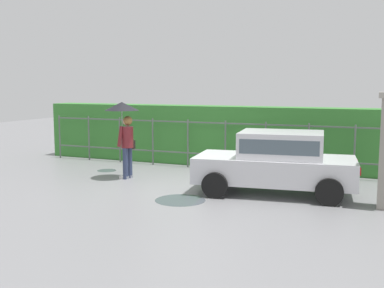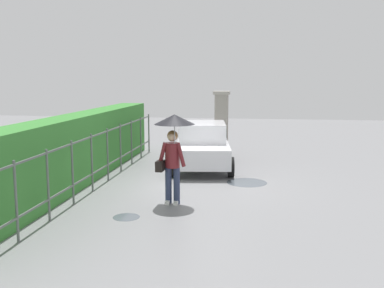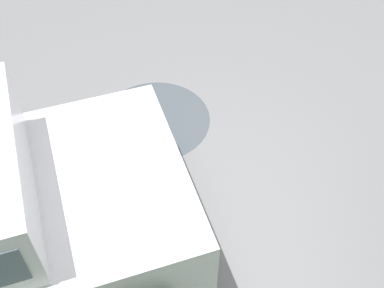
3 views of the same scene
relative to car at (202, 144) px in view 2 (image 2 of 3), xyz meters
name	(u,v)px [view 2 (image 2 of 3)]	position (x,y,z in m)	size (l,w,h in m)	color
ground_plane	(200,185)	(-2.27, -0.20, -0.80)	(40.00, 40.00, 0.00)	slate
car	(202,144)	(0.00, 0.00, 0.00)	(3.89, 2.23, 1.48)	silver
pedestrian	(173,138)	(-4.25, 0.16, 0.75)	(0.93, 0.93, 2.11)	#2D3856
gate_pillar	(221,123)	(2.47, -0.41, 0.44)	(0.60, 0.60, 2.42)	gray
fence_section	(100,156)	(-2.74, 2.47, 0.02)	(11.16, 0.05, 1.50)	#59605B
hedge_row	(73,150)	(-2.74, 3.23, 0.15)	(12.11, 0.90, 1.90)	#387F33
puddle_near	(247,182)	(-1.84, -1.49, -0.80)	(1.14, 1.14, 0.00)	#4C545B
puddle_far	(126,217)	(-5.38, 0.97, -0.80)	(0.57, 0.57, 0.00)	#4C545B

